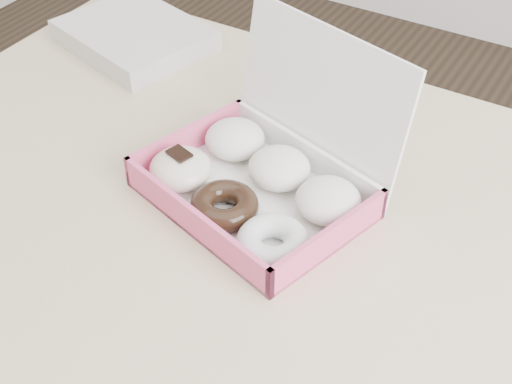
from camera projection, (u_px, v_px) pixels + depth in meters
The scene contains 3 objects.
table at pixel (273, 268), 0.93m from camera, with size 1.20×0.80×0.75m.
donut_box at pixel (260, 175), 0.90m from camera, with size 0.32×0.30×0.20m.
newspapers at pixel (135, 36), 1.19m from camera, with size 0.23×0.19×0.04m, color silver.
Camera 1 is at (0.31, -0.56, 1.35)m, focal length 50.00 mm.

